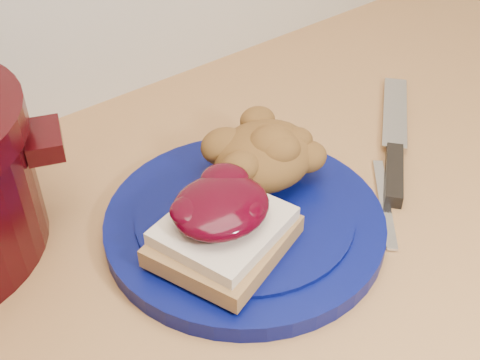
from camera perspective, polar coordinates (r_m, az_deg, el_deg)
plate at (r=0.64m, az=0.44°, el=-4.00°), size 0.36×0.36×0.02m
sandwich at (r=0.58m, az=-1.66°, el=-4.23°), size 0.16×0.15×0.06m
stuffing_mound at (r=0.66m, az=2.29°, el=2.36°), size 0.14×0.13×0.06m
chef_knife at (r=0.77m, az=14.42°, el=2.29°), size 0.24×0.20×0.02m
butter_knife at (r=0.70m, az=13.53°, el=-2.01°), size 0.12×0.12×0.00m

